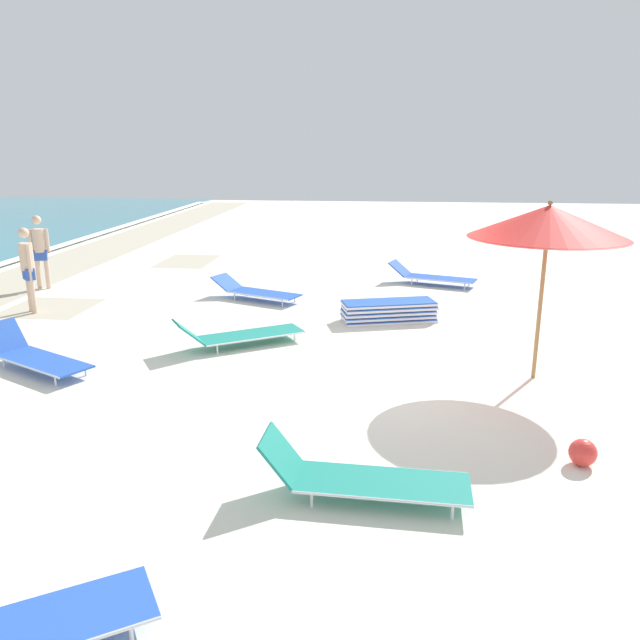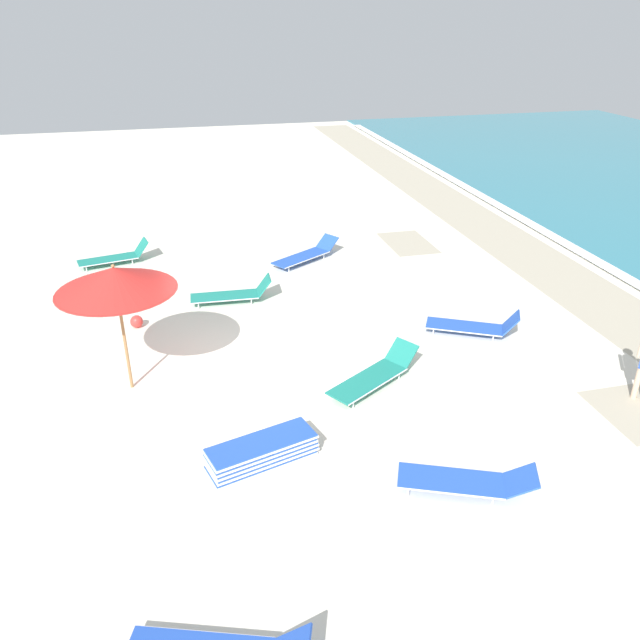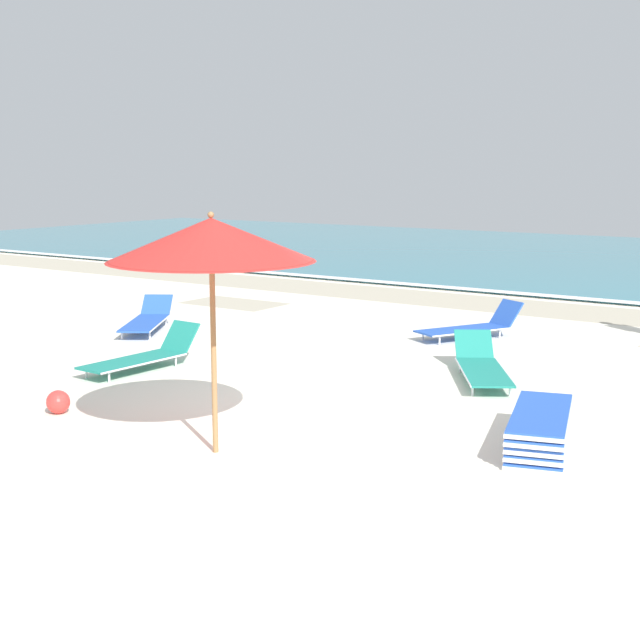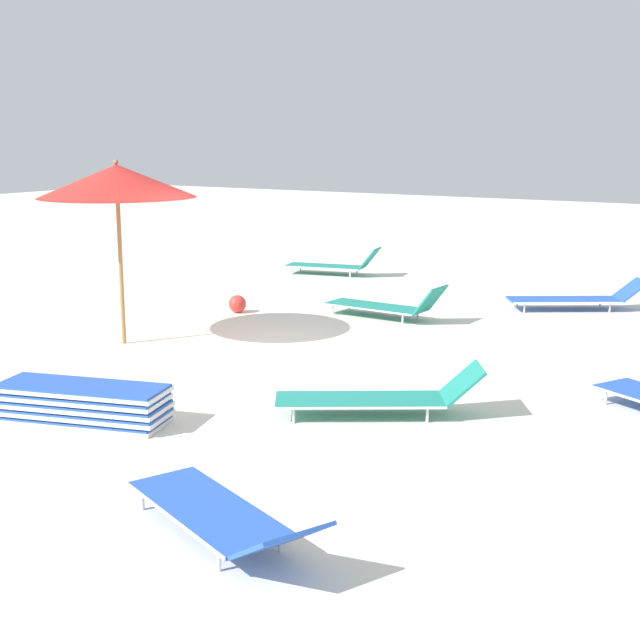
% 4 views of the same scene
% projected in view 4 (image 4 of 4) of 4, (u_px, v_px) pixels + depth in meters
% --- Properties ---
extents(ground_plane, '(60.00, 60.00, 0.16)m').
position_uv_depth(ground_plane, '(271.00, 364.00, 12.10)').
color(ground_plane, silver).
extents(beach_umbrella, '(2.23, 2.23, 2.63)m').
position_uv_depth(beach_umbrella, '(117.00, 182.00, 12.47)').
color(beach_umbrella, '#9E7547').
rests_on(beach_umbrella, ground_plane).
extents(lounger_stack, '(1.10, 1.96, 0.41)m').
position_uv_depth(lounger_stack, '(82.00, 403.00, 9.39)').
color(lounger_stack, blue).
rests_on(lounger_stack, ground_plane).
extents(sun_lounger_under_umbrella, '(1.75, 2.28, 0.53)m').
position_uv_depth(sun_lounger_under_umbrella, '(577.00, 298.00, 15.35)').
color(sun_lounger_under_umbrella, blue).
rests_on(sun_lounger_under_umbrella, ground_plane).
extents(sun_lounger_beside_umbrella, '(1.70, 2.21, 0.56)m').
position_uv_depth(sun_lounger_beside_umbrella, '(380.00, 397.00, 9.61)').
color(sun_lounger_beside_umbrella, '#1E8475').
rests_on(sun_lounger_beside_umbrella, ground_plane).
extents(sun_lounger_near_water_left, '(0.71, 2.08, 0.62)m').
position_uv_depth(sun_lounger_near_water_left, '(387.00, 305.00, 14.63)').
color(sun_lounger_near_water_left, '#1E8475').
rests_on(sun_lounger_near_water_left, ground_plane).
extents(sun_lounger_mid_beach_pair_a, '(1.38, 2.17, 0.48)m').
position_uv_depth(sun_lounger_mid_beach_pair_a, '(222.00, 515.00, 6.65)').
color(sun_lounger_mid_beach_pair_a, blue).
rests_on(sun_lounger_mid_beach_pair_a, ground_plane).
extents(sun_lounger_mid_beach_pair_b, '(1.03, 2.11, 0.62)m').
position_uv_depth(sun_lounger_mid_beach_pair_b, '(334.00, 265.00, 19.11)').
color(sun_lounger_mid_beach_pair_b, '#1E8475').
rests_on(sun_lounger_mid_beach_pair_b, ground_plane).
extents(beach_ball, '(0.30, 0.30, 0.30)m').
position_uv_depth(beach_ball, '(237.00, 304.00, 15.12)').
color(beach_ball, red).
rests_on(beach_ball, ground_plane).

